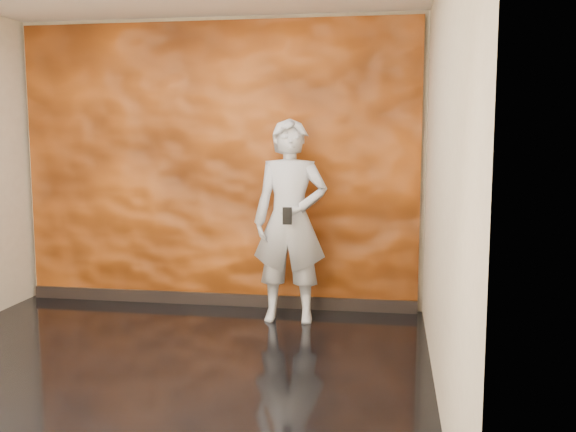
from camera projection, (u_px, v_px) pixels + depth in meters
name	position (u px, v px, depth m)	size (l,w,h in m)	color
room	(139.00, 177.00, 4.32)	(4.02, 4.02, 2.81)	black
feature_wall	(217.00, 166.00, 6.24)	(3.90, 0.06, 2.75)	#C55815
baseboard	(218.00, 299.00, 6.37)	(3.90, 0.04, 0.12)	black
man	(290.00, 221.00, 5.75)	(0.66, 0.44, 1.82)	#959AA3
phone	(287.00, 216.00, 5.51)	(0.08, 0.02, 0.15)	black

